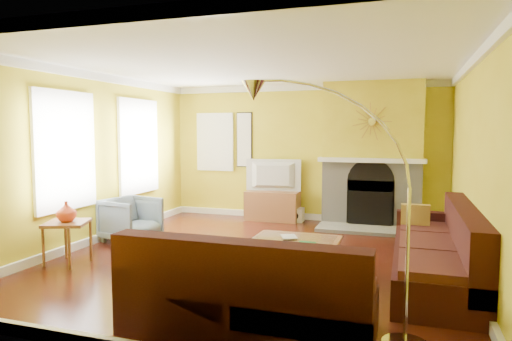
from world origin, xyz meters
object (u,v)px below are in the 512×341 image
(sectional_sofa, at_px, (331,246))
(side_table, at_px, (68,243))
(coffee_table, at_px, (292,258))
(media_console, at_px, (272,206))
(armchair, at_px, (131,219))
(arc_lamp, at_px, (333,212))

(sectional_sofa, xyz_separation_m, side_table, (-3.49, -0.28, -0.16))
(coffee_table, bearing_deg, side_table, -170.96)
(media_console, height_order, side_table, media_console)
(armchair, bearing_deg, sectional_sofa, -95.77)
(coffee_table, xyz_separation_m, arc_lamp, (0.74, -1.60, 0.89))
(armchair, bearing_deg, media_console, -23.73)
(coffee_table, distance_m, side_table, 3.02)
(armchair, xyz_separation_m, side_table, (-0.07, -1.38, -0.07))
(arc_lamp, bearing_deg, sectional_sofa, 99.44)
(side_table, distance_m, arc_lamp, 3.97)
(sectional_sofa, distance_m, media_console, 3.87)
(armchair, xyz_separation_m, arc_lamp, (3.65, -2.51, 0.75))
(coffee_table, height_order, side_table, side_table)
(sectional_sofa, bearing_deg, armchair, 162.12)
(media_console, bearing_deg, coffee_table, -69.83)
(arc_lamp, bearing_deg, armchair, 145.51)
(coffee_table, height_order, armchair, armchair)
(armchair, distance_m, side_table, 1.38)
(sectional_sofa, height_order, arc_lamp, arc_lamp)
(sectional_sofa, relative_size, coffee_table, 3.55)
(sectional_sofa, xyz_separation_m, media_console, (-1.71, 3.47, -0.16))
(armchair, relative_size, arc_lamp, 0.35)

